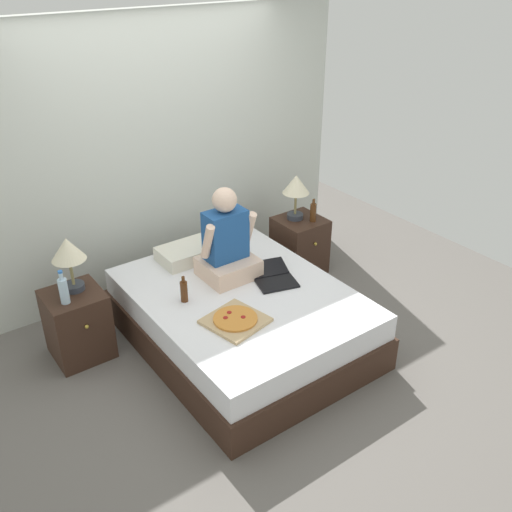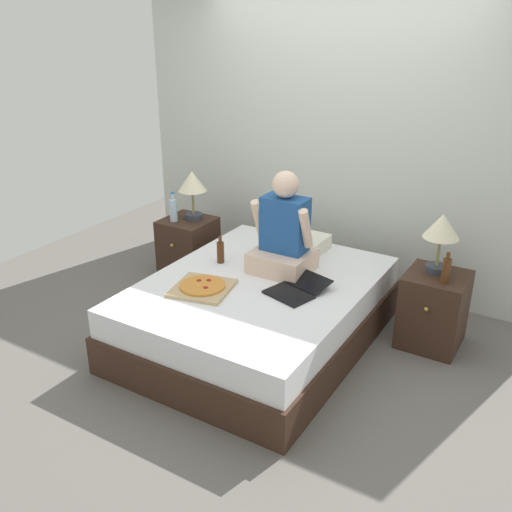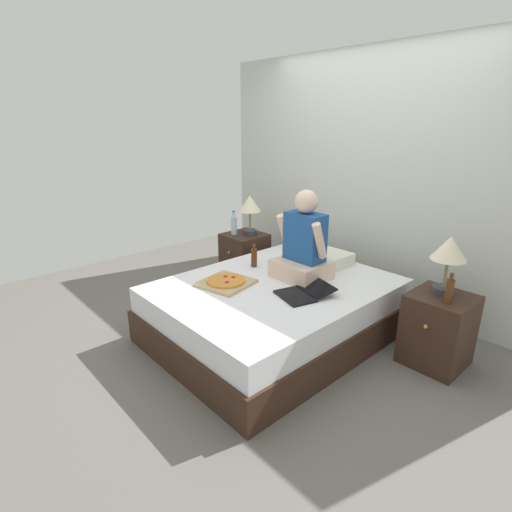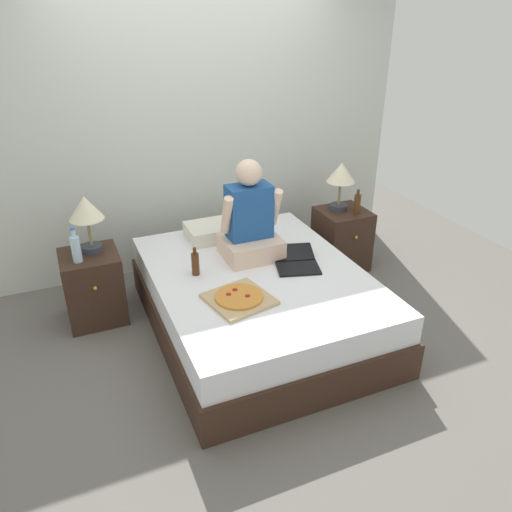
% 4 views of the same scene
% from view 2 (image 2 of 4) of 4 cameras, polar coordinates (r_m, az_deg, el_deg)
% --- Properties ---
extents(ground_plane, '(5.94, 5.94, 0.00)m').
position_cam_2_polar(ground_plane, '(4.47, 0.20, -8.34)').
color(ground_plane, '#66605B').
extents(wall_back, '(3.94, 0.12, 2.50)m').
position_cam_2_polar(wall_back, '(5.13, 8.21, 10.80)').
color(wall_back, silver).
rests_on(wall_back, ground).
extents(bed, '(1.56, 2.00, 0.50)m').
position_cam_2_polar(bed, '(4.34, 0.20, -5.58)').
color(bed, '#382319').
rests_on(bed, ground).
extents(nightstand_left, '(0.44, 0.47, 0.58)m').
position_cam_2_polar(nightstand_left, '(5.39, -6.76, 0.75)').
color(nightstand_left, '#382319').
rests_on(nightstand_left, ground).
extents(lamp_on_left_nightstand, '(0.26, 0.26, 0.45)m').
position_cam_2_polar(lamp_on_left_nightstand, '(5.20, -6.39, 7.11)').
color(lamp_on_left_nightstand, '#333842').
rests_on(lamp_on_left_nightstand, nightstand_left).
extents(water_bottle, '(0.07, 0.07, 0.28)m').
position_cam_2_polar(water_bottle, '(5.23, -8.27, 4.64)').
color(water_bottle, silver).
rests_on(water_bottle, nightstand_left).
extents(nightstand_right, '(0.44, 0.47, 0.58)m').
position_cam_2_polar(nightstand_right, '(4.48, 17.30, -5.15)').
color(nightstand_right, '#382319').
rests_on(nightstand_right, ground).
extents(lamp_on_right_nightstand, '(0.26, 0.26, 0.45)m').
position_cam_2_polar(lamp_on_right_nightstand, '(4.29, 18.07, 2.47)').
color(lamp_on_right_nightstand, '#333842').
rests_on(lamp_on_right_nightstand, nightstand_right).
extents(beer_bottle, '(0.06, 0.06, 0.23)m').
position_cam_2_polar(beer_bottle, '(4.22, 18.48, -1.34)').
color(beer_bottle, '#512D14').
rests_on(beer_bottle, nightstand_right).
extents(pillow, '(0.52, 0.34, 0.12)m').
position_cam_2_polar(pillow, '(4.81, 3.94, 1.47)').
color(pillow, silver).
rests_on(pillow, bed).
extents(person_seated, '(0.47, 0.40, 0.78)m').
position_cam_2_polar(person_seated, '(4.31, 2.79, 2.10)').
color(person_seated, beige).
rests_on(person_seated, bed).
extents(laptop, '(0.42, 0.49, 0.07)m').
position_cam_2_polar(laptop, '(4.07, 3.94, -3.42)').
color(laptop, black).
rests_on(laptop, bed).
extents(pizza_box, '(0.48, 0.48, 0.05)m').
position_cam_2_polar(pizza_box, '(4.12, -5.37, -3.13)').
color(pizza_box, tan).
rests_on(pizza_box, bed).
extents(beer_bottle_on_bed, '(0.06, 0.06, 0.22)m').
position_cam_2_polar(beer_bottle_on_bed, '(4.52, -3.57, 0.43)').
color(beer_bottle_on_bed, '#4C2811').
rests_on(beer_bottle_on_bed, bed).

